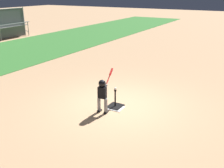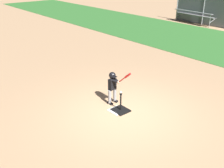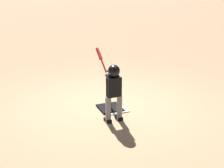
# 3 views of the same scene
# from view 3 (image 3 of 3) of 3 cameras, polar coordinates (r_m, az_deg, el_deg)

# --- Properties ---
(ground_plane) EXTENTS (90.00, 90.00, 0.00)m
(ground_plane) POSITION_cam_3_polar(r_m,az_deg,el_deg) (6.53, -0.71, -3.95)
(ground_plane) COLOR tan
(home_plate) EXTENTS (0.46, 0.46, 0.02)m
(home_plate) POSITION_cam_3_polar(r_m,az_deg,el_deg) (6.31, 0.61, -4.65)
(home_plate) COLOR white
(home_plate) RESTS_ON ground_plane
(batting_tee) EXTENTS (0.50, 0.45, 0.60)m
(batting_tee) POSITION_cam_3_polar(r_m,az_deg,el_deg) (6.33, -0.37, -4.02)
(batting_tee) COLOR black
(batting_tee) RESTS_ON ground_plane
(batter_child) EXTENTS (0.86, 0.34, 1.25)m
(batter_child) POSITION_cam_3_polar(r_m,az_deg,el_deg) (5.60, 0.19, -0.27)
(batter_child) COLOR gray
(batter_child) RESTS_ON ground_plane
(baseball) EXTENTS (0.07, 0.07, 0.07)m
(baseball) POSITION_cam_3_polar(r_m,az_deg,el_deg) (6.14, -0.38, 0.92)
(baseball) COLOR white
(baseball) RESTS_ON batting_tee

